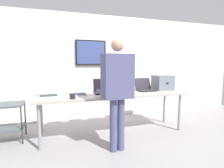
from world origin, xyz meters
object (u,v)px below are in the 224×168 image
at_px(laptop_station_0, 48,93).
at_px(person, 117,84).
at_px(equipment_box, 163,82).
at_px(coffee_mug, 73,96).
at_px(workbench, 114,96).
at_px(laptop_station_1, 77,91).
at_px(storage_cart, 6,117).
at_px(laptop_station_4, 145,88).
at_px(laptop_station_3, 124,89).
at_px(laptop_station_2, 102,90).

height_order(laptop_station_0, person, person).
distance_m(equipment_box, coffee_mug, 1.96).
bearing_deg(workbench, equipment_box, 7.02).
relative_size(workbench, laptop_station_0, 7.29).
bearing_deg(laptop_station_1, laptop_station_0, 177.51).
bearing_deg(workbench, laptop_station_0, 173.21).
height_order(equipment_box, storage_cart, equipment_box).
bearing_deg(storage_cart, equipment_box, -2.25).
bearing_deg(laptop_station_4, equipment_box, 0.74).
distance_m(workbench, laptop_station_1, 0.67).
relative_size(laptop_station_4, storage_cart, 0.55).
relative_size(workbench, laptop_station_1, 8.34).
distance_m(laptop_station_0, laptop_station_3, 1.40).
bearing_deg(laptop_station_3, equipment_box, 1.36).
xyz_separation_m(laptop_station_1, coffee_mug, (-0.12, -0.36, -0.02)).
height_order(workbench, laptop_station_3, laptop_station_3).
distance_m(laptop_station_2, laptop_station_4, 0.91).
xyz_separation_m(workbench, laptop_station_4, (0.72, 0.14, 0.11)).
relative_size(person, coffee_mug, 19.02).
height_order(laptop_station_0, laptop_station_4, laptop_station_0).
xyz_separation_m(laptop_station_3, storage_cart, (-2.09, 0.14, -0.39)).
height_order(workbench, coffee_mug, coffee_mug).
distance_m(workbench, laptop_station_3, 0.31).
relative_size(equipment_box, storage_cart, 0.58).
xyz_separation_m(equipment_box, laptop_station_3, (-0.88, -0.02, -0.10)).
bearing_deg(storage_cart, laptop_station_0, -10.03).
distance_m(workbench, laptop_station_0, 1.16).
distance_m(equipment_box, laptop_station_0, 2.29).
height_order(laptop_station_1, coffee_mug, laptop_station_1).
bearing_deg(equipment_box, storage_cart, 177.75).
height_order(equipment_box, coffee_mug, equipment_box).
relative_size(laptop_station_0, laptop_station_3, 1.10).
height_order(equipment_box, laptop_station_0, equipment_box).
bearing_deg(workbench, laptop_station_2, 149.37).
relative_size(laptop_station_1, person, 0.20).
distance_m(laptop_station_1, laptop_station_3, 0.91).
height_order(laptop_station_4, storage_cart, laptop_station_4).
bearing_deg(coffee_mug, equipment_box, 11.53).
bearing_deg(laptop_station_1, laptop_station_4, 0.85).
xyz_separation_m(equipment_box, person, (-1.30, -0.76, 0.10)).
xyz_separation_m(laptop_station_1, laptop_station_2, (0.46, -0.00, 0.00)).
bearing_deg(coffee_mug, storage_cart, 154.39).
relative_size(laptop_station_3, storage_cart, 0.53).
xyz_separation_m(laptop_station_2, coffee_mug, (-0.58, -0.36, -0.02)).
height_order(laptop_station_1, laptop_station_2, laptop_station_2).
height_order(laptop_station_0, storage_cart, laptop_station_0).
relative_size(laptop_station_1, coffee_mug, 3.75).
relative_size(equipment_box, laptop_station_0, 0.99).
distance_m(laptop_station_1, person, 0.90).
relative_size(laptop_station_3, laptop_station_4, 0.97).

